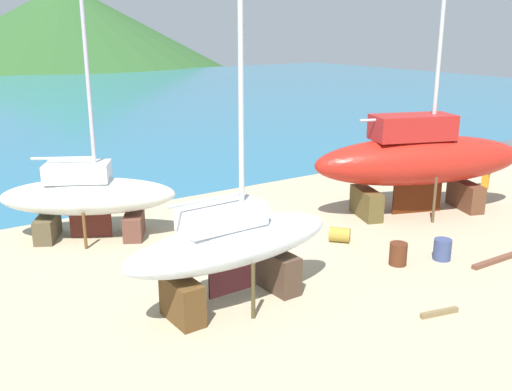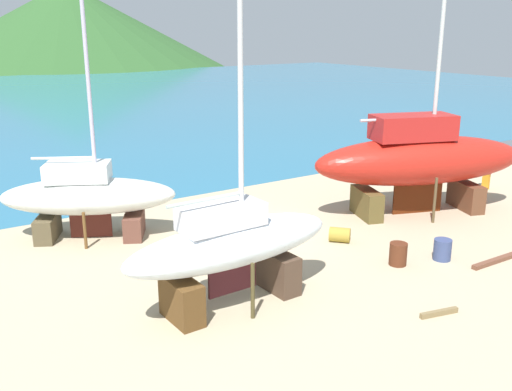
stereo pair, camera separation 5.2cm
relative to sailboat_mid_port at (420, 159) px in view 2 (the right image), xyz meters
The scene contains 15 objects.
ground_plane 7.56m from the sailboat_mid_port, 166.28° to the right, with size 38.38×38.38×0.00m, color tan.
sea_water 48.92m from the sailboat_mid_port, 98.17° to the left, with size 148.94×80.92×0.01m, color teal.
headland_hill 118.12m from the sailboat_mid_port, 80.51° to the left, with size 129.54×129.54×34.11m, color #2C5627.
sailboat_mid_port is the anchor object (origin of this frame).
sailboat_large_starboard 11.89m from the sailboat_mid_port, 165.16° to the right, with size 6.89×2.22×11.27m.
sailboat_far_slipway 14.06m from the sailboat_mid_port, 159.42° to the left, with size 6.92×5.10×10.69m.
worker 6.27m from the sailboat_mid_port, ahead, with size 0.34×0.49×1.64m.
barrel_by_slipway 5.84m from the sailboat_mid_port, 128.91° to the right, with size 0.63×0.63×0.76m, color #384673.
barrel_tar_black 6.61m from the sailboat_mid_port, 144.05° to the right, with size 0.61×0.61×0.80m, color #542816.
barrel_ochre 5.77m from the sailboat_mid_port, behind, with size 0.57×0.57×0.79m, color olive.
timber_long_aft 6.30m from the sailboat_mid_port, 109.83° to the right, with size 2.54×0.21×0.15m, color brown.
timber_plank_far 9.41m from the sailboat_mid_port, 156.62° to the left, with size 2.98×0.18×0.12m, color olive.
timber_long_fore 9.33m from the sailboat_mid_port, behind, with size 2.51×0.23×0.14m, color brown.
timber_short_skew 7.55m from the sailboat_mid_port, 167.27° to the left, with size 2.57×0.23×0.18m, color brown.
timber_plank_near 10.06m from the sailboat_mid_port, 134.61° to the right, with size 1.25×0.13×0.16m, color olive.
Camera 2 is at (-12.67, -18.43, 8.04)m, focal length 40.58 mm.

